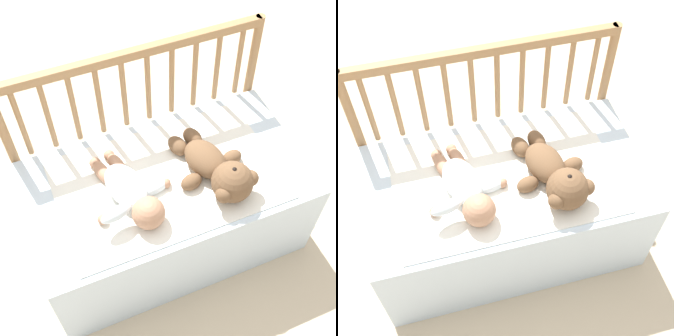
{
  "view_description": "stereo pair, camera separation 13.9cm",
  "coord_description": "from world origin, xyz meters",
  "views": [
    {
      "loc": [
        -0.39,
        -0.95,
        1.84
      ],
      "look_at": [
        0.0,
        -0.0,
        0.49
      ],
      "focal_mm": 50.0,
      "sensor_mm": 36.0,
      "label": 1
    },
    {
      "loc": [
        -0.26,
        -0.99,
        1.84
      ],
      "look_at": [
        0.0,
        -0.0,
        0.49
      ],
      "focal_mm": 50.0,
      "sensor_mm": 36.0,
      "label": 2
    }
  ],
  "objects": [
    {
      "name": "ground_plane",
      "position": [
        0.0,
        0.0,
        0.0
      ],
      "size": [
        12.0,
        12.0,
        0.0
      ],
      "primitive_type": "plane",
      "color": "#C6B293"
    },
    {
      "name": "crib_mattress",
      "position": [
        0.0,
        0.0,
        0.22
      ],
      "size": [
        1.05,
        0.58,
        0.43
      ],
      "color": "silver",
      "rests_on": "ground_plane"
    },
    {
      "name": "crib_rail",
      "position": [
        -0.0,
        0.31,
        0.55
      ],
      "size": [
        1.05,
        0.04,
        0.79
      ],
      "color": "#997047",
      "rests_on": "ground_plane"
    },
    {
      "name": "blanket",
      "position": [
        -0.01,
        -0.01,
        0.43
      ],
      "size": [
        0.82,
        0.51,
        0.01
      ],
      "color": "white",
      "rests_on": "crib_mattress"
    },
    {
      "name": "teddy_bear",
      "position": [
        0.16,
        -0.08,
        0.49
      ],
      "size": [
        0.28,
        0.4,
        0.15
      ],
      "color": "brown",
      "rests_on": "crib_mattress"
    },
    {
      "name": "baby",
      "position": [
        -0.16,
        -0.04,
        0.48
      ],
      "size": [
        0.3,
        0.4,
        0.12
      ],
      "color": "white",
      "rests_on": "crib_mattress"
    }
  ]
}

